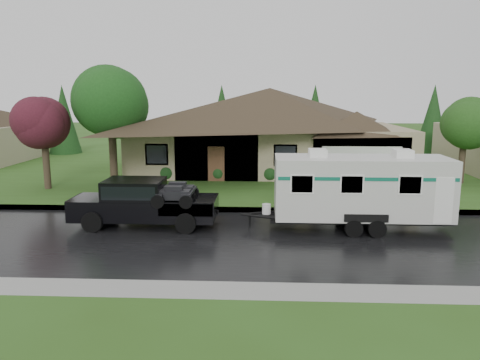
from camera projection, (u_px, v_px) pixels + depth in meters
name	position (u px, v px, depth m)	size (l,w,h in m)	color
ground	(225.00, 225.00, 19.41)	(140.00, 140.00, 0.00)	#2F5219
road	(221.00, 239.00, 17.44)	(140.00, 8.00, 0.01)	black
curb	(229.00, 210.00, 21.60)	(140.00, 0.50, 0.15)	gray
lawn	(241.00, 167.00, 34.13)	(140.00, 26.00, 0.15)	#2F5219
house_main	(274.00, 120.00, 32.24)	(19.44, 10.80, 6.90)	gray
tree_left_green	(111.00, 103.00, 26.27)	(4.09, 4.09, 6.77)	#382B1E
tree_red	(43.00, 124.00, 25.43)	(3.10, 3.10, 5.14)	#382B1E
tree_right_green	(465.00, 124.00, 27.08)	(3.03, 3.03, 5.01)	#382B1E
shrub_row	(270.00, 173.00, 28.33)	(13.60, 1.00, 1.00)	#143814
pickup_truck	(142.00, 201.00, 19.02)	(5.81, 2.21, 1.94)	black
travel_trailer	(361.00, 187.00, 18.49)	(7.16, 2.52, 3.21)	silver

